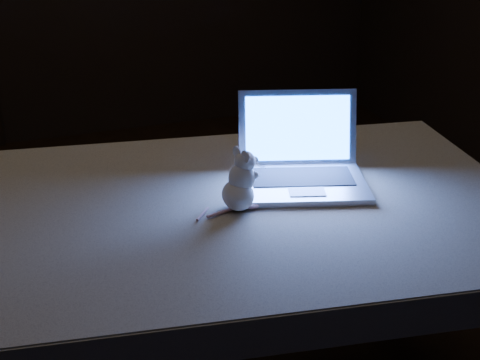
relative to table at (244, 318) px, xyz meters
name	(u,v)px	position (x,y,z in m)	size (l,w,h in m)	color
floor	(170,336)	(-0.14, 0.50, -0.41)	(5.00, 5.00, 0.00)	black
table	(244,318)	(0.00, 0.00, 0.00)	(1.55, 0.99, 0.83)	black
tablecloth	(240,216)	(-0.01, 0.01, 0.37)	(1.65, 1.10, 0.10)	#C0B69F
laptop	(305,148)	(0.20, 0.02, 0.55)	(0.38, 0.33, 0.26)	silver
plush_mouse	(238,180)	(-0.04, -0.04, 0.51)	(0.13, 0.13, 0.18)	white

